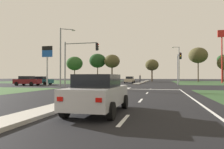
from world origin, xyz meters
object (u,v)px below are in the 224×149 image
car_silver_near (98,93)px  car_teal_second (41,81)px  car_maroon_third (27,81)px  treeline_near (75,64)px  treeline_fourth (152,65)px  treeline_fifth (198,55)px  traffic_signal_near_left (77,56)px  street_lamp_third (178,63)px  treeline_seventh (223,60)px  fastfood_pole_sign (222,45)px  traffic_signal_far_right (179,63)px  car_beige_fourth (130,80)px  treeline_second (98,61)px  pedestrian_at_median (140,78)px  street_lamp_second (62,54)px  treeline_third (112,61)px  fuel_price_totem (47,57)px

car_silver_near → car_teal_second: size_ratio=1.02×
car_maroon_third → treeline_near: treeline_near is taller
treeline_fourth → treeline_fifth: bearing=-7.9°
traffic_signal_near_left → street_lamp_third: 30.19m
traffic_signal_near_left → street_lamp_third: (14.69, 26.37, 0.63)m
treeline_fourth → treeline_seventh: size_ratio=0.88×
fastfood_pole_sign → treeline_fifth: size_ratio=1.21×
car_silver_near → street_lamp_third: street_lamp_third is taller
traffic_signal_far_right → treeline_fifth: bearing=75.0°
car_beige_fourth → treeline_second: treeline_second is taller
car_maroon_third → treeline_fourth: treeline_fourth is taller
pedestrian_at_median → treeline_fifth: 25.42m
treeline_fourth → treeline_seventh: treeline_seventh is taller
car_silver_near → treeline_seventh: (20.13, 57.89, 5.60)m
car_silver_near → treeline_fourth: (-0.36, 58.28, 4.35)m
street_lamp_second → treeline_near: (-14.60, 37.34, 1.20)m
car_silver_near → car_beige_fourth: bearing=96.6°
street_lamp_third → car_beige_fourth: bearing=-157.4°
car_beige_fourth → treeline_fourth: bearing=-101.8°
traffic_signal_far_right → street_lamp_second: street_lamp_second is taller
car_silver_near → pedestrian_at_median: pedestrian_at_median is taller
treeline_third → fuel_price_totem: bearing=-95.1°
traffic_signal_far_right → fuel_price_totem: fuel_price_totem is taller
fuel_price_totem → treeline_third: bearing=84.9°
traffic_signal_far_right → treeline_fourth: treeline_fourth is taller
car_teal_second → car_beige_fourth: 19.51m
fuel_price_totem → street_lamp_third: bearing=42.8°
traffic_signal_near_left → fastfood_pole_sign: bearing=47.8°
traffic_signal_far_right → treeline_second: treeline_second is taller
car_teal_second → treeline_seventh: size_ratio=0.53×
traffic_signal_far_right → treeline_near: bearing=138.3°
car_maroon_third → traffic_signal_far_right: (24.73, 5.75, 2.99)m
fastfood_pole_sign → treeline_fourth: size_ratio=1.74×
car_beige_fourth → fastfood_pole_sign: fastfood_pole_sign is taller
fuel_price_totem → treeline_third: treeline_third is taller
car_maroon_third → fastfood_pole_sign: fastfood_pole_sign is taller
car_silver_near → treeline_seventh: bearing=70.8°
traffic_signal_far_right → car_silver_near: bearing=-101.0°
treeline_second → treeline_fourth: (17.86, 0.74, -1.63)m
car_teal_second → traffic_signal_near_left: traffic_signal_near_left is taller
treeline_third → treeline_fourth: 12.78m
street_lamp_second → treeline_second: (-7.30, 39.60, 2.14)m
street_lamp_second → treeline_fourth: size_ratio=1.18×
treeline_third → car_maroon_third: bearing=-100.8°
treeline_near → treeline_second: 7.70m
treeline_near → treeline_third: (12.66, 0.64, 0.57)m
car_teal_second → street_lamp_third: bearing=125.0°
car_maroon_third → fuel_price_totem: bearing=95.9°
treeline_fourth → treeline_second: bearing=-177.6°
treeline_seventh → fuel_price_totem: bearing=-135.4°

